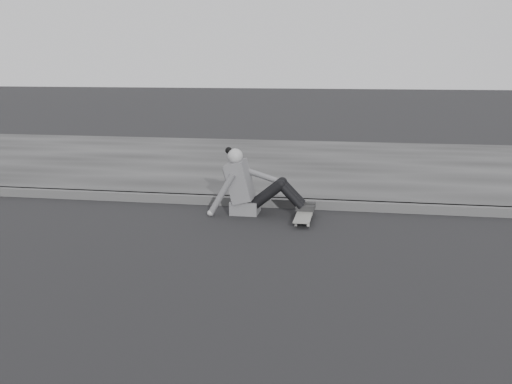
% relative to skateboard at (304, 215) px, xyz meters
% --- Properties ---
extents(curb, '(24.00, 0.16, 0.12)m').
position_rel_skateboard_xyz_m(curb, '(2.32, 0.66, -0.01)').
color(curb, '#454545').
rests_on(curb, ground).
extents(sidewalk, '(24.00, 6.00, 0.12)m').
position_rel_skateboard_xyz_m(sidewalk, '(2.32, 3.68, -0.01)').
color(sidewalk, '#353535').
rests_on(sidewalk, ground).
extents(skateboard, '(0.20, 0.78, 0.09)m').
position_rel_skateboard_xyz_m(skateboard, '(0.00, 0.00, 0.00)').
color(skateboard, '#A3A39E').
rests_on(skateboard, ground).
extents(seated_woman, '(1.38, 0.46, 0.88)m').
position_rel_skateboard_xyz_m(seated_woman, '(-0.73, 0.25, 0.29)').
color(seated_woman, '#59595C').
rests_on(seated_woman, ground).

